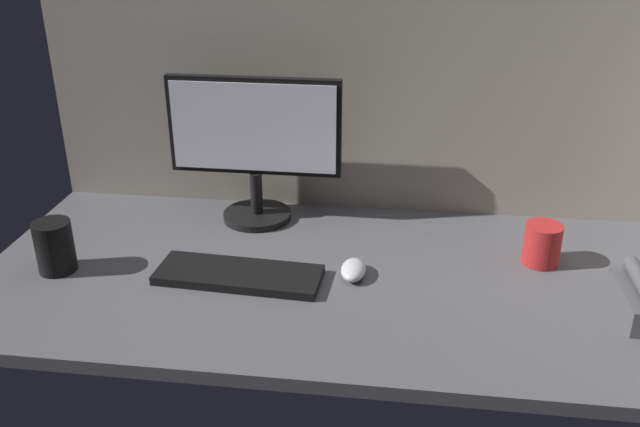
{
  "coord_description": "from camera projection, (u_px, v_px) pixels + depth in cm",
  "views": [
    {
      "loc": [
        4.87,
        -135.17,
        78.0
      ],
      "look_at": [
        -13.15,
        0.0,
        14.0
      ],
      "focal_mm": 38.06,
      "sensor_mm": 36.0,
      "label": 1
    }
  ],
  "objects": [
    {
      "name": "mouse",
      "position": [
        353.0,
        270.0,
        1.53
      ],
      "size": [
        5.74,
        9.68,
        3.4
      ],
      "primitive_type": "ellipsoid",
      "rotation": [
        0.0,
        0.0,
        -0.01
      ],
      "color": "silver",
      "rests_on": "ground_plane"
    },
    {
      "name": "ground_plane",
      "position": [
        375.0,
        278.0,
        1.56
      ],
      "size": [
        180.0,
        80.0,
        3.0
      ],
      "primitive_type": "cube",
      "color": "#515156"
    },
    {
      "name": "monitor",
      "position": [
        255.0,
        142.0,
        1.72
      ],
      "size": [
        44.29,
        18.0,
        37.87
      ],
      "color": "black",
      "rests_on": "ground_plane"
    },
    {
      "name": "mug_red_plastic",
      "position": [
        542.0,
        244.0,
        1.57
      ],
      "size": [
        8.5,
        8.5,
        9.8
      ],
      "color": "red",
      "rests_on": "ground_plane"
    },
    {
      "name": "cubicle_wall_back",
      "position": [
        389.0,
        68.0,
        1.72
      ],
      "size": [
        180.0,
        5.0,
        76.5
      ],
      "color": "gray",
      "rests_on": "ground_plane"
    },
    {
      "name": "keyboard",
      "position": [
        239.0,
        275.0,
        1.52
      ],
      "size": [
        37.68,
        15.09,
        2.0
      ],
      "primitive_type": "cube",
      "rotation": [
        0.0,
        0.0,
        -0.06
      ],
      "color": "black",
      "rests_on": "ground_plane"
    },
    {
      "name": "mug_black_travel",
      "position": [
        55.0,
        247.0,
        1.53
      ],
      "size": [
        8.56,
        8.56,
        12.07
      ],
      "color": "black",
      "rests_on": "ground_plane"
    }
  ]
}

